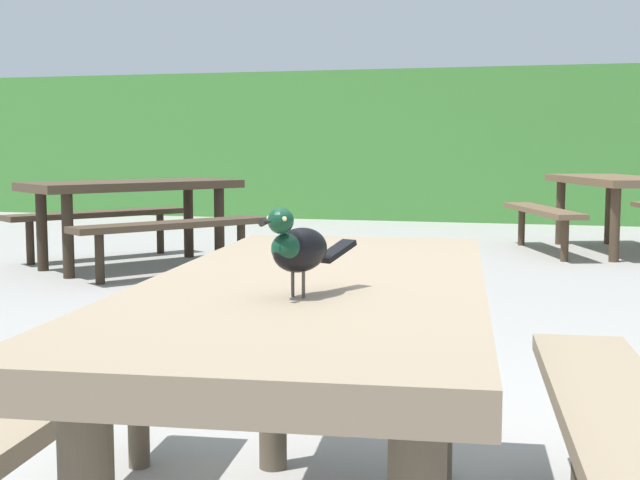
{
  "coord_description": "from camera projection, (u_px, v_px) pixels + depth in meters",
  "views": [
    {
      "loc": [
        0.41,
        -2.17,
        1.04
      ],
      "look_at": [
        -0.08,
        -0.35,
        0.84
      ],
      "focal_mm": 48.99,
      "sensor_mm": 36.0,
      "label": 1
    }
  ],
  "objects": [
    {
      "name": "picnic_table_mid_right",
      "position": [
        613.0,
        196.0,
        8.5
      ],
      "size": [
        2.16,
        2.17,
        0.74
      ],
      "color": "brown",
      "rests_on": "ground"
    },
    {
      "name": "hedge_wall",
      "position": [
        529.0,
        146.0,
        12.57
      ],
      "size": [
        28.0,
        2.24,
        2.08
      ],
      "primitive_type": "cube",
      "color": "#428438",
      "rests_on": "ground"
    },
    {
      "name": "picnic_table_far_centre",
      "position": [
        133.0,
        203.0,
        7.47
      ],
      "size": [
        2.36,
        2.37,
        0.74
      ],
      "color": "#473828",
      "rests_on": "ground"
    },
    {
      "name": "picnic_table_foreground",
      "position": [
        319.0,
        354.0,
        2.05
      ],
      "size": [
        1.85,
        1.88,
        0.74
      ],
      "color": "#84725B",
      "rests_on": "ground"
    },
    {
      "name": "bird_grackle",
      "position": [
        297.0,
        247.0,
        1.74
      ],
      "size": [
        0.14,
        0.27,
        0.18
      ],
      "color": "black",
      "rests_on": "picnic_table_foreground"
    }
  ]
}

